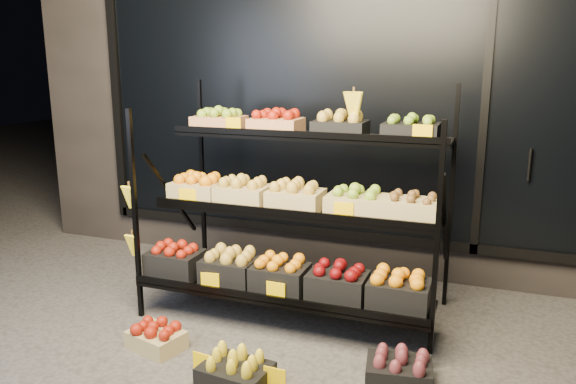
% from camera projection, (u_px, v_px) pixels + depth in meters
% --- Properties ---
extents(ground, '(24.00, 24.00, 0.00)m').
position_uv_depth(ground, '(262.00, 352.00, 3.58)').
color(ground, '#514F4C').
rests_on(ground, ground).
extents(building, '(6.00, 2.08, 3.50)m').
position_uv_depth(building, '(362.00, 67.00, 5.54)').
color(building, '#2D2826').
rests_on(building, ground).
extents(display_rack, '(2.18, 1.02, 1.72)m').
position_uv_depth(display_rack, '(292.00, 210.00, 3.95)').
color(display_rack, black).
rests_on(display_rack, ground).
extents(tag_floor_a, '(0.13, 0.01, 0.12)m').
position_uv_depth(tag_floor_a, '(203.00, 369.00, 3.26)').
color(tag_floor_a, '#FBC700').
rests_on(tag_floor_a, ground).
extents(tag_floor_b, '(0.13, 0.01, 0.12)m').
position_uv_depth(tag_floor_b, '(275.00, 384.00, 3.11)').
color(tag_floor_b, '#FBC700').
rests_on(tag_floor_b, ground).
extents(floor_crate_left, '(0.39, 0.33, 0.18)m').
position_uv_depth(floor_crate_left, '(156.00, 336.00, 3.61)').
color(floor_crate_left, tan).
rests_on(floor_crate_left, ground).
extents(floor_crate_midleft, '(0.41, 0.32, 0.20)m').
position_uv_depth(floor_crate_midleft, '(235.00, 372.00, 3.18)').
color(floor_crate_midleft, black).
rests_on(floor_crate_midleft, ground).
extents(floor_crate_right, '(0.41, 0.33, 0.19)m').
position_uv_depth(floor_crate_right, '(399.00, 369.00, 3.21)').
color(floor_crate_right, black).
rests_on(floor_crate_right, ground).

